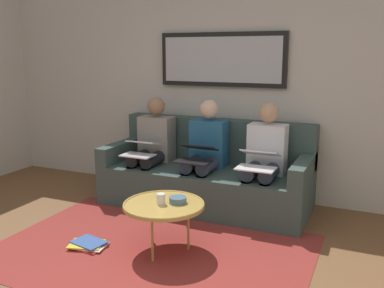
{
  "coord_description": "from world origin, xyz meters",
  "views": [
    {
      "loc": [
        -1.65,
        2.01,
        1.63
      ],
      "look_at": [
        0.0,
        -1.7,
        0.75
      ],
      "focal_mm": 39.73,
      "sensor_mm": 36.0,
      "label": 1
    }
  ],
  "objects": [
    {
      "name": "coffee_table",
      "position": [
        -0.1,
        -0.9,
        0.4
      ],
      "size": [
        0.67,
        0.67,
        0.43
      ],
      "color": "tan",
      "rests_on": "ground_plane"
    },
    {
      "name": "framed_mirror",
      "position": [
        0.0,
        -2.51,
        1.55
      ],
      "size": [
        1.46,
        0.05,
        0.59
      ],
      "color": "black"
    },
    {
      "name": "person_right",
      "position": [
        0.64,
        -2.05,
        0.61
      ],
      "size": [
        0.38,
        0.58,
        1.14
      ],
      "color": "gray",
      "rests_on": "couch"
    },
    {
      "name": "magazine_stack",
      "position": [
        0.52,
        -0.69,
        0.03
      ],
      "size": [
        0.35,
        0.29,
        0.04
      ],
      "color": "red",
      "rests_on": "ground_plane"
    },
    {
      "name": "laptop_black",
      "position": [
        0.0,
        -1.82,
        0.63
      ],
      "size": [
        0.35,
        0.38,
        0.16
      ],
      "color": "black"
    },
    {
      "name": "person_left",
      "position": [
        -0.64,
        -2.05,
        0.61
      ],
      "size": [
        0.38,
        0.58,
        1.14
      ],
      "color": "silver",
      "rests_on": "couch"
    },
    {
      "name": "wall_rear",
      "position": [
        0.0,
        -2.6,
        1.3
      ],
      "size": [
        6.0,
        0.12,
        2.6
      ],
      "primitive_type": "cube",
      "color": "beige",
      "rests_on": "ground_plane"
    },
    {
      "name": "bowl",
      "position": [
        -0.2,
        -0.97,
        0.44
      ],
      "size": [
        0.14,
        0.14,
        0.05
      ],
      "primitive_type": "cylinder",
      "color": "slate",
      "rests_on": "coffee_table"
    },
    {
      "name": "area_rug",
      "position": [
        0.0,
        -0.85,
        0.0
      ],
      "size": [
        2.6,
        1.8,
        0.01
      ],
      "primitive_type": "cube",
      "color": "maroon",
      "rests_on": "ground_plane"
    },
    {
      "name": "person_middle",
      "position": [
        0.0,
        -2.05,
        0.61
      ],
      "size": [
        0.38,
        0.58,
        1.14
      ],
      "color": "#235B84",
      "rests_on": "couch"
    },
    {
      "name": "laptop_white",
      "position": [
        -0.64,
        -1.82,
        0.63
      ],
      "size": [
        0.36,
        0.38,
        0.17
      ],
      "color": "white"
    },
    {
      "name": "laptop_silver",
      "position": [
        0.64,
        -1.8,
        0.63
      ],
      "size": [
        0.34,
        0.35,
        0.15
      ],
      "color": "silver"
    },
    {
      "name": "cup",
      "position": [
        -0.09,
        -0.88,
        0.46
      ],
      "size": [
        0.07,
        0.07,
        0.09
      ],
      "primitive_type": "cylinder",
      "color": "silver",
      "rests_on": "coffee_table"
    },
    {
      "name": "couch",
      "position": [
        0.0,
        -2.12,
        0.31
      ],
      "size": [
        2.2,
        0.9,
        0.9
      ],
      "color": "#384C47",
      "rests_on": "ground_plane"
    }
  ]
}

